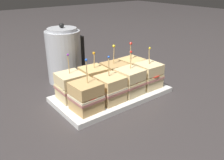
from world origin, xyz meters
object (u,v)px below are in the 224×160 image
at_px(sandwich_front_far_right, 148,75).
at_px(sandwich_back_center_right, 114,74).
at_px(sandwich_front_far_left, 86,97).
at_px(sandwich_back_far_right, 132,69).
at_px(sandwich_front_center_right, 130,82).
at_px(sandwich_back_center_left, 94,80).
at_px(kettle_steel, 64,56).
at_px(sandwich_back_far_left, 71,86).
at_px(serving_platter, 112,94).
at_px(sandwich_front_center_left, 110,89).

relative_size(sandwich_front_far_right, sandwich_back_center_right, 0.96).
relative_size(sandwich_front_far_left, sandwich_back_far_right, 1.08).
xyz_separation_m(sandwich_front_far_left, sandwich_front_center_right, (0.19, 0.00, -0.00)).
relative_size(sandwich_back_center_left, kettle_steel, 0.63).
distance_m(sandwich_front_far_right, sandwich_back_far_left, 0.30).
bearing_deg(sandwich_front_far_left, serving_platter, 19.26).
distance_m(sandwich_front_far_right, sandwich_back_far_right, 0.09).
distance_m(serving_platter, sandwich_front_center_left, 0.09).
distance_m(serving_platter, sandwich_front_center_right, 0.09).
relative_size(sandwich_back_center_right, kettle_steel, 0.67).
bearing_deg(sandwich_back_far_right, sandwich_front_center_right, -135.26).
height_order(sandwich_front_far_left, sandwich_front_center_left, sandwich_front_far_left).
distance_m(sandwich_front_far_right, sandwich_back_center_right, 0.13).
height_order(serving_platter, sandwich_back_center_left, sandwich_back_center_left).
xyz_separation_m(sandwich_back_far_left, kettle_steel, (0.08, 0.20, 0.05)).
bearing_deg(serving_platter, sandwich_front_far_left, -160.74).
distance_m(serving_platter, sandwich_back_center_right, 0.09).
distance_m(serving_platter, sandwich_front_far_right, 0.16).
bearing_deg(sandwich_front_center_left, sandwich_front_far_left, -178.58).
xyz_separation_m(sandwich_front_far_left, sandwich_back_center_right, (0.19, 0.10, -0.00)).
bearing_deg(sandwich_front_far_right, serving_platter, 162.17).
bearing_deg(sandwich_front_far_left, sandwich_back_far_left, 90.58).
distance_m(sandwich_front_center_right, sandwich_back_far_left, 0.21).
height_order(sandwich_back_center_left, kettle_steel, kettle_steel).
relative_size(serving_platter, sandwich_front_center_right, 2.64).
bearing_deg(sandwich_back_far_right, sandwich_back_far_left, 179.67).
distance_m(sandwich_front_far_left, sandwich_back_far_left, 0.10).
bearing_deg(sandwich_front_center_right, sandwich_front_far_right, 0.25).
height_order(sandwich_front_center_left, sandwich_front_center_right, same).
distance_m(sandwich_front_center_right, kettle_steel, 0.32).
height_order(sandwich_front_far_left, sandwich_back_center_left, sandwich_front_far_left).
height_order(serving_platter, sandwich_back_far_left, sandwich_back_far_left).
xyz_separation_m(sandwich_back_center_right, kettle_steel, (-0.11, 0.20, 0.05)).
xyz_separation_m(sandwich_back_far_right, kettle_steel, (-0.20, 0.20, 0.05)).
bearing_deg(sandwich_front_far_left, sandwich_back_far_right, 19.06).
bearing_deg(sandwich_back_far_left, serving_platter, -19.01).
relative_size(sandwich_front_center_left, sandwich_back_far_left, 0.98).
bearing_deg(sandwich_back_center_right, sandwich_back_center_left, 179.70).
distance_m(sandwich_front_center_left, kettle_steel, 0.30).
height_order(sandwich_back_far_left, kettle_steel, kettle_steel).
height_order(sandwich_front_center_right, sandwich_back_far_left, sandwich_back_far_left).
bearing_deg(sandwich_back_center_left, sandwich_front_center_left, -87.32).
relative_size(serving_platter, sandwich_back_far_left, 2.59).
distance_m(sandwich_front_center_left, sandwich_back_far_left, 0.14).
distance_m(sandwich_back_far_left, kettle_steel, 0.22).
xyz_separation_m(sandwich_back_center_right, sandwich_back_far_right, (0.09, 0.00, 0.00)).
bearing_deg(sandwich_front_center_left, sandwich_back_far_right, 27.25).
bearing_deg(sandwich_front_center_right, serving_platter, 134.37).
xyz_separation_m(sandwich_back_far_left, sandwich_back_center_left, (0.10, -0.00, 0.00)).
xyz_separation_m(sandwich_back_far_left, sandwich_back_far_right, (0.29, -0.00, -0.00)).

